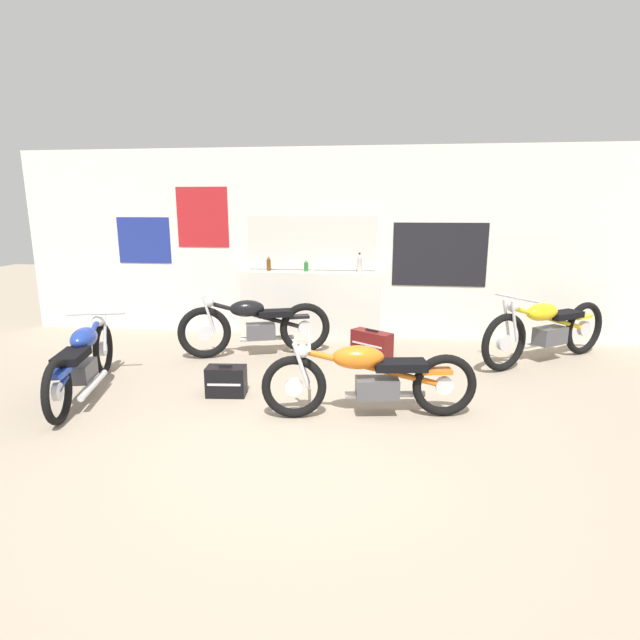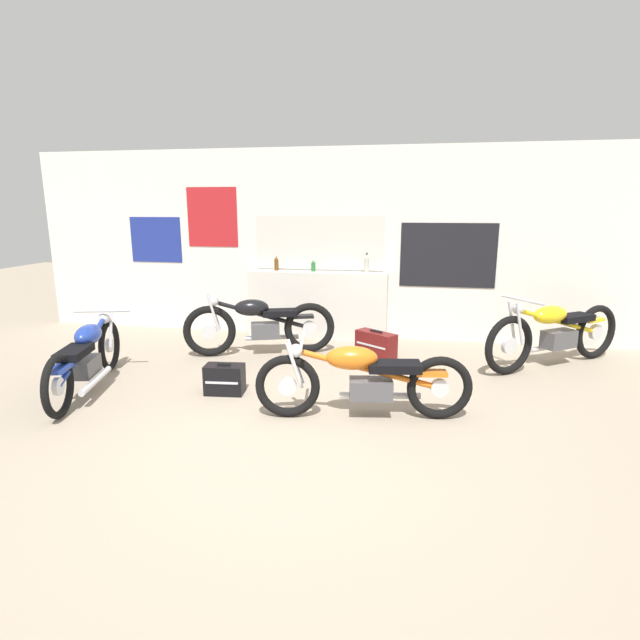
# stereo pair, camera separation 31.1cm
# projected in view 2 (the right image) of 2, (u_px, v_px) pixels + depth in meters

# --- Properties ---
(ground_plane) EXTENTS (24.00, 24.00, 0.00)m
(ground_plane) POSITION_uv_depth(u_px,v_px,m) (288.00, 449.00, 4.13)
(ground_plane) COLOR gray
(wall_back) EXTENTS (10.00, 0.07, 2.80)m
(wall_back) POSITION_uv_depth(u_px,v_px,m) (348.00, 245.00, 7.41)
(wall_back) COLOR silver
(wall_back) RESTS_ON ground_plane
(sill_counter) EXTENTS (2.09, 0.28, 1.01)m
(sill_counter) POSITION_uv_depth(u_px,v_px,m) (317.00, 305.00, 7.51)
(sill_counter) COLOR silver
(sill_counter) RESTS_ON ground_plane
(bottle_leftmost) EXTENTS (0.06, 0.06, 0.23)m
(bottle_leftmost) POSITION_uv_depth(u_px,v_px,m) (276.00, 264.00, 7.52)
(bottle_leftmost) COLOR #5B3814
(bottle_leftmost) RESTS_ON sill_counter
(bottle_left_center) EXTENTS (0.06, 0.06, 0.18)m
(bottle_left_center) POSITION_uv_depth(u_px,v_px,m) (313.00, 266.00, 7.42)
(bottle_left_center) COLOR #23662D
(bottle_left_center) RESTS_ON sill_counter
(bottle_center) EXTENTS (0.07, 0.07, 0.29)m
(bottle_center) POSITION_uv_depth(u_px,v_px,m) (367.00, 264.00, 7.28)
(bottle_center) COLOR #B7B2A8
(bottle_center) RESTS_ON sill_counter
(motorcycle_orange) EXTENTS (2.02, 0.66, 0.77)m
(motorcycle_orange) POSITION_uv_depth(u_px,v_px,m) (364.00, 379.00, 4.65)
(motorcycle_orange) COLOR black
(motorcycle_orange) RESTS_ON ground_plane
(motorcycle_blue) EXTENTS (0.77, 1.98, 0.78)m
(motorcycle_blue) POSITION_uv_depth(u_px,v_px,m) (86.00, 355.00, 5.36)
(motorcycle_blue) COLOR black
(motorcycle_blue) RESTS_ON ground_plane
(motorcycle_yellow) EXTENTS (1.86, 1.37, 0.91)m
(motorcycle_yellow) POSITION_uv_depth(u_px,v_px,m) (555.00, 332.00, 6.18)
(motorcycle_yellow) COLOR black
(motorcycle_yellow) RESTS_ON ground_plane
(motorcycle_black) EXTENTS (1.95, 0.85, 0.86)m
(motorcycle_black) POSITION_uv_depth(u_px,v_px,m) (260.00, 324.00, 6.68)
(motorcycle_black) COLOR black
(motorcycle_black) RESTS_ON ground_plane
(hard_case_black) EXTENTS (0.43, 0.27, 0.34)m
(hard_case_black) POSITION_uv_depth(u_px,v_px,m) (225.00, 379.00, 5.31)
(hard_case_black) COLOR black
(hard_case_black) RESTS_ON ground_plane
(hard_case_darkred) EXTENTS (0.59, 0.50, 0.35)m
(hard_case_darkred) POSITION_uv_depth(u_px,v_px,m) (376.00, 344.00, 6.65)
(hard_case_darkred) COLOR maroon
(hard_case_darkred) RESTS_ON ground_plane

